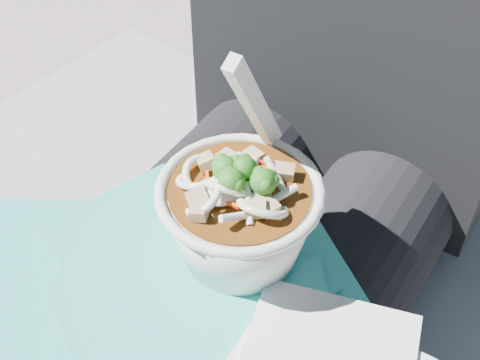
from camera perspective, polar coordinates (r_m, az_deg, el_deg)
The scene contains 4 objects.
lap at distance 0.64m, azimuth -2.95°, elevation -12.20°, with size 0.31×0.48×0.15m.
person_body at distance 0.67m, azimuth 1.49°, elevation -5.71°, with size 0.34×0.94×1.02m.
plastic_bag at distance 0.56m, azimuth -5.67°, elevation -9.85°, with size 0.41×0.35×0.02m.
udon_bowl at distance 0.53m, azimuth -0.04°, elevation -2.65°, with size 0.14×0.14×0.19m.
Camera 1 is at (0.21, -0.28, 1.09)m, focal length 50.00 mm.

